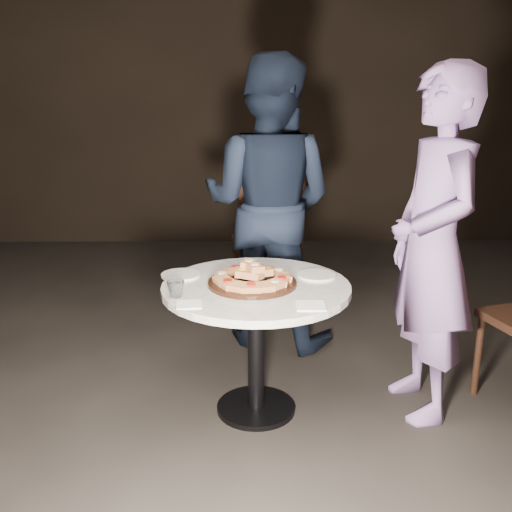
# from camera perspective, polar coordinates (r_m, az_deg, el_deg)

# --- Properties ---
(floor) EXTENTS (7.00, 7.00, 0.00)m
(floor) POSITION_cam_1_polar(r_m,az_deg,el_deg) (3.07, -1.30, -15.43)
(floor) COLOR black
(floor) RESTS_ON ground
(table) EXTENTS (0.98, 0.98, 0.70)m
(table) POSITION_cam_1_polar(r_m,az_deg,el_deg) (2.84, 0.01, -5.31)
(table) COLOR black
(table) RESTS_ON ground
(serving_board) EXTENTS (0.47, 0.47, 0.02)m
(serving_board) POSITION_cam_1_polar(r_m,az_deg,el_deg) (2.79, -0.38, -2.70)
(serving_board) COLOR black
(serving_board) RESTS_ON table
(focaccia_pile) EXTENTS (0.39, 0.38, 0.10)m
(focaccia_pile) POSITION_cam_1_polar(r_m,az_deg,el_deg) (2.78, -0.38, -1.96)
(focaccia_pile) COLOR #B57546
(focaccia_pile) RESTS_ON serving_board
(plate_left) EXTENTS (0.26, 0.26, 0.01)m
(plate_left) POSITION_cam_1_polar(r_m,az_deg,el_deg) (2.94, -7.55, -1.88)
(plate_left) COLOR white
(plate_left) RESTS_ON table
(plate_right) EXTENTS (0.26, 0.26, 0.01)m
(plate_right) POSITION_cam_1_polar(r_m,az_deg,el_deg) (2.93, 6.08, -1.91)
(plate_right) COLOR white
(plate_right) RESTS_ON table
(water_glass) EXTENTS (0.09, 0.09, 0.08)m
(water_glass) POSITION_cam_1_polar(r_m,az_deg,el_deg) (2.65, -8.02, -3.28)
(water_glass) COLOR silver
(water_glass) RESTS_ON table
(napkin_near) EXTENTS (0.12, 0.12, 0.01)m
(napkin_near) POSITION_cam_1_polar(r_m,az_deg,el_deg) (2.55, -6.74, -4.82)
(napkin_near) COLOR white
(napkin_near) RESTS_ON table
(napkin_far) EXTENTS (0.13, 0.13, 0.01)m
(napkin_far) POSITION_cam_1_polar(r_m,az_deg,el_deg) (2.53, 5.50, -4.95)
(napkin_far) COLOR white
(napkin_far) RESTS_ON table
(chair_far) EXTENTS (0.54, 0.55, 1.00)m
(chair_far) POSITION_cam_1_polar(r_m,az_deg,el_deg) (4.19, 1.19, 1.95)
(chair_far) COLOR black
(chair_far) RESTS_ON ground
(diner_navy) EXTENTS (1.07, 0.96, 1.83)m
(diner_navy) POSITION_cam_1_polar(r_m,az_deg,el_deg) (3.62, 1.22, 5.16)
(diner_navy) COLOR black
(diner_navy) RESTS_ON ground
(diner_teal) EXTENTS (0.49, 0.68, 1.75)m
(diner_teal) POSITION_cam_1_polar(r_m,az_deg,el_deg) (2.91, 17.22, 0.81)
(diner_teal) COLOR #8167A7
(diner_teal) RESTS_ON ground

